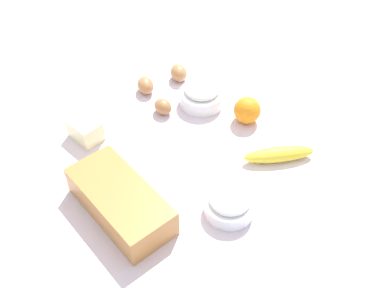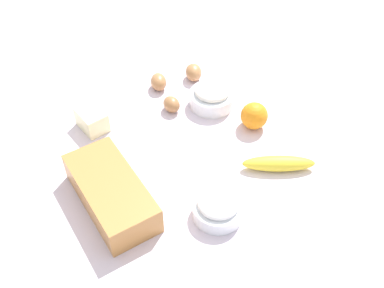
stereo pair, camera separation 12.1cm
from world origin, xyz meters
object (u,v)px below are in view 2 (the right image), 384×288
object	(u,v)px
banana	(279,163)
butter_block	(92,120)
egg_near_butter	(159,82)
egg_loose	(194,72)
flour_bowl	(212,96)
sugar_bowl	(218,207)
egg_beside_bowl	(172,104)
loaf_pan	(111,192)
orange_fruit	(254,116)

from	to	relation	value
banana	butter_block	size ratio (longest dim) A/B	2.11
butter_block	egg_near_butter	bearing A→B (deg)	-88.07
egg_loose	butter_block	bearing A→B (deg)	84.99
banana	egg_near_butter	xyz separation A→B (m)	(0.47, 0.01, 0.00)
flour_bowl	sugar_bowl	size ratio (longest dim) A/B	1.10
flour_bowl	sugar_bowl	distance (m)	0.41
butter_block	egg_beside_bowl	size ratio (longest dim) A/B	1.56
egg_near_butter	egg_beside_bowl	size ratio (longest dim) A/B	1.17
banana	loaf_pan	bearing A→B (deg)	61.59
banana	orange_fruit	size ratio (longest dim) A/B	2.45
egg_near_butter	banana	bearing A→B (deg)	-179.25
banana	sugar_bowl	bearing A→B (deg)	88.59
sugar_bowl	egg_near_butter	bearing A→B (deg)	-24.59
egg_beside_bowl	egg_loose	bearing A→B (deg)	-66.55
egg_beside_bowl	egg_near_butter	bearing A→B (deg)	-20.97
loaf_pan	sugar_bowl	bearing A→B (deg)	-130.00
egg_beside_bowl	egg_loose	size ratio (longest dim) A/B	0.87
loaf_pan	banana	bearing A→B (deg)	-107.20
loaf_pan	banana	world-z (taller)	loaf_pan
sugar_bowl	egg_beside_bowl	distance (m)	0.40
banana	egg_near_butter	world-z (taller)	egg_near_butter
sugar_bowl	egg_near_butter	distance (m)	0.51
butter_block	egg_near_butter	xyz separation A→B (m)	(0.01, -0.25, -0.01)
butter_block	egg_beside_bowl	world-z (taller)	butter_block
loaf_pan	flour_bowl	bearing A→B (deg)	-66.49
sugar_bowl	butter_block	world-z (taller)	sugar_bowl
flour_bowl	orange_fruit	size ratio (longest dim) A/B	1.73
flour_bowl	orange_fruit	xyz separation A→B (m)	(-0.15, -0.02, 0.01)
flour_bowl	butter_block	distance (m)	0.36
orange_fruit	egg_beside_bowl	distance (m)	0.25
orange_fruit	egg_loose	size ratio (longest dim) A/B	1.17
loaf_pan	egg_near_butter	distance (m)	0.46
egg_beside_bowl	egg_loose	world-z (taller)	egg_loose
orange_fruit	banana	bearing A→B (deg)	153.37
sugar_bowl	egg_beside_bowl	bearing A→B (deg)	-25.62
loaf_pan	orange_fruit	distance (m)	0.46
flour_bowl	loaf_pan	bearing A→B (deg)	102.30
egg_near_butter	flour_bowl	bearing A→B (deg)	-159.56
banana	butter_block	xyz separation A→B (m)	(0.46, 0.26, 0.01)
loaf_pan	egg_beside_bowl	size ratio (longest dim) A/B	5.20
flour_bowl	sugar_bowl	bearing A→B (deg)	136.93
banana	egg_loose	size ratio (longest dim) A/B	2.86
egg_beside_bowl	egg_loose	distance (m)	0.17
orange_fruit	butter_block	size ratio (longest dim) A/B	0.86
egg_near_butter	egg_beside_bowl	xyz separation A→B (m)	(-0.11, 0.04, -0.00)
egg_beside_bowl	orange_fruit	bearing A→B (deg)	-149.59
banana	egg_beside_bowl	distance (m)	0.37
banana	butter_block	bearing A→B (deg)	29.32
loaf_pan	flour_bowl	distance (m)	0.45
orange_fruit	egg_beside_bowl	xyz separation A→B (m)	(0.21, 0.12, -0.02)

